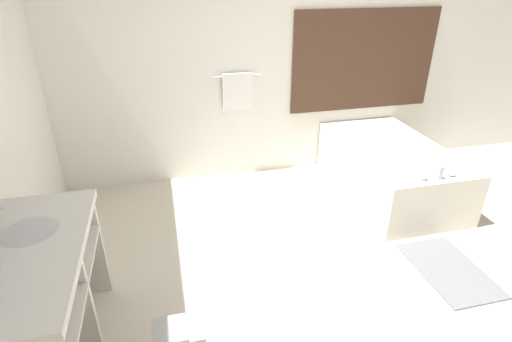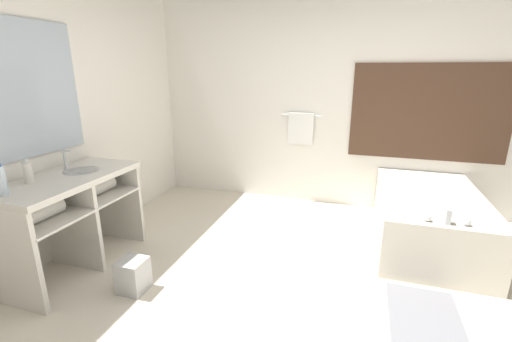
{
  "view_description": "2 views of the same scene",
  "coord_description": "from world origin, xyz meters",
  "views": [
    {
      "loc": [
        -1.09,
        -1.93,
        2.15
      ],
      "look_at": [
        -0.44,
        0.75,
        0.75
      ],
      "focal_mm": 28.0,
      "sensor_mm": 36.0,
      "label": 1
    },
    {
      "loc": [
        0.45,
        -2.17,
        1.71
      ],
      "look_at": [
        -0.5,
        0.87,
        0.76
      ],
      "focal_mm": 24.0,
      "sensor_mm": 36.0,
      "label": 2
    }
  ],
  "objects": [
    {
      "name": "ground_plane",
      "position": [
        0.0,
        0.0,
        0.0
      ],
      "size": [
        16.0,
        16.0,
        0.0
      ],
      "primitive_type": "plane",
      "color": "beige",
      "rests_on": "ground"
    },
    {
      "name": "wall_back_with_blinds",
      "position": [
        0.04,
        2.23,
        1.34
      ],
      "size": [
        7.4,
        0.13,
        2.7
      ],
      "color": "white",
      "rests_on": "ground_plane"
    },
    {
      "name": "vanity_counter",
      "position": [
        -1.88,
        -0.03,
        0.6
      ],
      "size": [
        0.61,
        1.21,
        0.85
      ],
      "color": "silver",
      "rests_on": "ground_plane"
    },
    {
      "name": "bathtub",
      "position": [
        1.16,
        1.38,
        0.29
      ],
      "size": [
        0.95,
        1.63,
        0.65
      ],
      "color": "silver",
      "rests_on": "ground_plane"
    },
    {
      "name": "bath_mat",
      "position": [
        0.99,
        0.11,
        0.01
      ],
      "size": [
        0.49,
        0.76,
        0.02
      ],
      "color": "slate",
      "rests_on": "ground_plane"
    }
  ]
}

